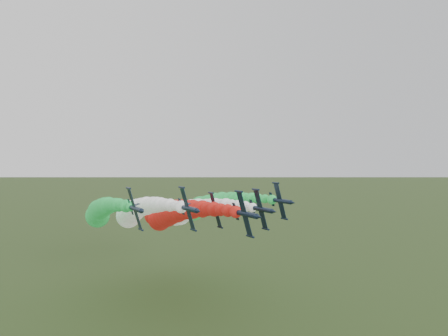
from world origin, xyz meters
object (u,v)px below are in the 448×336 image
at_px(jet_lead, 171,215).
at_px(jet_outer_right, 206,206).
at_px(jet_inner_left, 135,212).
at_px(jet_outer_left, 101,211).
at_px(jet_inner_right, 187,212).
at_px(jet_trail, 163,212).

xyz_separation_m(jet_lead, jet_outer_right, (20.27, 15.99, 0.16)).
bearing_deg(jet_inner_left, jet_outer_right, 9.47).
distance_m(jet_lead, jet_outer_left, 25.34).
relative_size(jet_inner_right, jet_outer_left, 0.99).
bearing_deg(jet_inner_right, jet_lead, -135.59).
bearing_deg(jet_trail, jet_inner_right, -81.34).
relative_size(jet_lead, jet_outer_right, 1.00).
height_order(jet_lead, jet_trail, jet_lead).
bearing_deg(jet_lead, jet_trail, 74.24).
bearing_deg(jet_trail, jet_outer_right, -37.91).
height_order(jet_inner_right, jet_outer_right, jet_outer_right).
bearing_deg(jet_inner_right, jet_inner_left, 174.64).
height_order(jet_outer_left, jet_outer_right, jet_outer_right).
bearing_deg(jet_outer_left, jet_outer_right, -4.32).
relative_size(jet_inner_left, jet_inner_right, 1.01).
height_order(jet_lead, jet_outer_left, jet_outer_left).
xyz_separation_m(jet_inner_left, jet_outer_right, (28.06, 4.68, -0.07)).
bearing_deg(jet_outer_left, jet_inner_right, -18.83).
bearing_deg(jet_trail, jet_outer_left, -163.42).
height_order(jet_inner_right, jet_trail, jet_inner_right).
bearing_deg(jet_inner_right, jet_trail, 98.66).
bearing_deg(jet_trail, jet_inner_left, -135.77).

